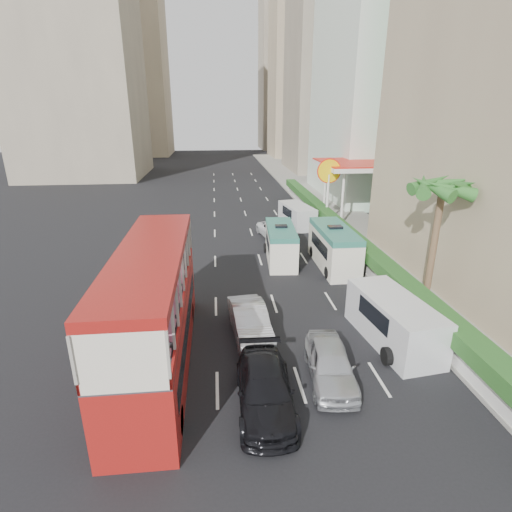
{
  "coord_description": "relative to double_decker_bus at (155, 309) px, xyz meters",
  "views": [
    {
      "loc": [
        -3.4,
        -14.66,
        9.98
      ],
      "look_at": [
        -1.5,
        4.0,
        3.2
      ],
      "focal_mm": 28.0,
      "sensor_mm": 36.0,
      "label": 1
    }
  ],
  "objects": [
    {
      "name": "sidewalk",
      "position": [
        15.0,
        25.0,
        -2.44
      ],
      "size": [
        6.0,
        120.0,
        0.18
      ],
      "primitive_type": "cube",
      "color": "#99968C",
      "rests_on": "ground"
    },
    {
      "name": "kerb_wall",
      "position": [
        12.2,
        14.0,
        -1.85
      ],
      "size": [
        0.3,
        44.0,
        1.0
      ],
      "primitive_type": "cube",
      "color": "silver",
      "rests_on": "sidewalk"
    },
    {
      "name": "tower_far_a",
      "position": [
        23.0,
        82.0,
        19.47
      ],
      "size": [
        14.0,
        14.0,
        44.0
      ],
      "primitive_type": "cube",
      "color": "tan",
      "rests_on": "ground"
    },
    {
      "name": "tower_far_b",
      "position": [
        23.0,
        104.0,
        17.47
      ],
      "size": [
        14.0,
        14.0,
        40.0
      ],
      "primitive_type": "cube",
      "color": "#9F937E",
      "rests_on": "ground"
    },
    {
      "name": "panel_van_far",
      "position": [
        10.0,
        20.67,
        -1.55
      ],
      "size": [
        2.81,
        5.18,
        1.96
      ],
      "primitive_type": "cube",
      "rotation": [
        0.0,
        0.0,
        0.18
      ],
      "color": "silver",
      "rests_on": "ground"
    },
    {
      "name": "tower_left_b",
      "position": [
        -16.0,
        90.0,
        20.47
      ],
      "size": [
        16.0,
        16.0,
        46.0
      ],
      "primitive_type": "cube",
      "color": "tan",
      "rests_on": "ground"
    },
    {
      "name": "panel_van_near",
      "position": [
        10.43,
        0.65,
        -1.47
      ],
      "size": [
        2.81,
        5.56,
        2.13
      ],
      "primitive_type": "cube",
      "rotation": [
        0.0,
        0.0,
        0.13
      ],
      "color": "silver",
      "rests_on": "ground"
    },
    {
      "name": "van_asset",
      "position": [
        7.45,
        17.18,
        -2.53
      ],
      "size": [
        2.95,
        4.89,
        1.27
      ],
      "primitive_type": "imported",
      "rotation": [
        0.0,
        0.0,
        0.19
      ],
      "color": "silver",
      "rests_on": "ground"
    },
    {
      "name": "minibus_near",
      "position": [
        7.04,
        11.72,
        -1.3
      ],
      "size": [
        2.25,
        5.68,
        2.46
      ],
      "primitive_type": "cube",
      "rotation": [
        0.0,
        0.0,
        -0.07
      ],
      "color": "silver",
      "rests_on": "ground"
    },
    {
      "name": "car_black",
      "position": [
        4.11,
        -3.03,
        -2.53
      ],
      "size": [
        2.11,
        4.92,
        1.41
      ],
      "primitive_type": "imported",
      "rotation": [
        0.0,
        0.0,
        -0.03
      ],
      "color": "black",
      "rests_on": "ground"
    },
    {
      "name": "hedge",
      "position": [
        12.2,
        14.0,
        -1.0
      ],
      "size": [
        1.1,
        44.0,
        0.7
      ],
      "primitive_type": "cube",
      "color": "#2D6626",
      "rests_on": "kerb_wall"
    },
    {
      "name": "shell_station",
      "position": [
        16.0,
        23.0,
        0.22
      ],
      "size": [
        6.5,
        8.0,
        5.5
      ],
      "primitive_type": "cube",
      "color": "silver",
      "rests_on": "ground"
    },
    {
      "name": "minibus_far",
      "position": [
        10.42,
        10.22,
        -1.17
      ],
      "size": [
        2.05,
        6.13,
        2.71
      ],
      "primitive_type": "cube",
      "rotation": [
        0.0,
        0.0,
        0.0
      ],
      "color": "silver",
      "rests_on": "ground"
    },
    {
      "name": "double_decker_bus",
      "position": [
        0.0,
        0.0,
        0.0
      ],
      "size": [
        2.5,
        11.0,
        5.06
      ],
      "primitive_type": "cube",
      "color": "maroon",
      "rests_on": "ground"
    },
    {
      "name": "car_silver_lane_b",
      "position": [
        6.83,
        -1.81,
        -2.53
      ],
      "size": [
        2.12,
        4.41,
        1.45
      ],
      "primitive_type": "imported",
      "rotation": [
        0.0,
        0.0,
        -0.1
      ],
      "color": "#BABDC2",
      "rests_on": "ground"
    },
    {
      "name": "palm_tree",
      "position": [
        13.8,
        4.0,
        0.85
      ],
      "size": [
        0.36,
        0.36,
        6.4
      ],
      "primitive_type": "cylinder",
      "color": "brown",
      "rests_on": "sidewalk"
    },
    {
      "name": "ground_plane",
      "position": [
        6.0,
        0.0,
        -2.53
      ],
      "size": [
        200.0,
        200.0,
        0.0
      ],
      "primitive_type": "plane",
      "color": "black",
      "rests_on": "ground"
    },
    {
      "name": "car_silver_lane_a",
      "position": [
        3.99,
        1.83,
        -2.53
      ],
      "size": [
        2.0,
        4.64,
        1.48
      ],
      "primitive_type": "imported",
      "rotation": [
        0.0,
        0.0,
        0.1
      ],
      "color": "#BABDC2",
      "rests_on": "ground"
    },
    {
      "name": "tower_mid",
      "position": [
        24.0,
        58.0,
        22.47
      ],
      "size": [
        16.0,
        16.0,
        50.0
      ],
      "primitive_type": "cube",
      "color": "#9F937E",
      "rests_on": "ground"
    }
  ]
}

